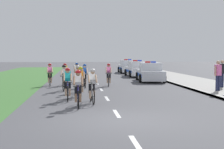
# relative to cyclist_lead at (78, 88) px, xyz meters

# --- Properties ---
(ground_plane) EXTENTS (160.00, 160.00, 0.00)m
(ground_plane) POSITION_rel_cyclist_lead_xyz_m (1.39, -2.75, -0.79)
(ground_plane) COLOR #4C4C51
(sidewalk_slab) EXTENTS (3.96, 60.00, 0.12)m
(sidewalk_slab) POSITION_rel_cyclist_lead_xyz_m (8.71, 11.25, -0.73)
(sidewalk_slab) COLOR gray
(sidewalk_slab) RESTS_ON ground
(kerb_edge) EXTENTS (0.16, 60.00, 0.13)m
(kerb_edge) POSITION_rel_cyclist_lead_xyz_m (6.80, 11.25, -0.72)
(kerb_edge) COLOR #9E9E99
(kerb_edge) RESTS_ON ground
(lane_markings_centre) EXTENTS (0.14, 21.60, 0.01)m
(lane_markings_centre) POSITION_rel_cyclist_lead_xyz_m (1.39, 4.43, -0.78)
(lane_markings_centre) COLOR white
(lane_markings_centre) RESTS_ON ground
(cyclist_lead) EXTENTS (0.42, 1.72, 1.56)m
(cyclist_lead) POSITION_rel_cyclist_lead_xyz_m (0.00, 0.00, 0.00)
(cyclist_lead) COLOR black
(cyclist_lead) RESTS_ON ground
(cyclist_second) EXTENTS (0.44, 1.72, 1.56)m
(cyclist_second) POSITION_rel_cyclist_lead_xyz_m (0.61, 1.05, 0.00)
(cyclist_second) COLOR black
(cyclist_second) RESTS_ON ground
(cyclist_third) EXTENTS (0.42, 1.72, 1.56)m
(cyclist_third) POSITION_rel_cyclist_lead_xyz_m (-0.48, 2.00, 0.00)
(cyclist_third) COLOR black
(cyclist_third) RESTS_ON ground
(cyclist_fourth) EXTENTS (0.42, 1.72, 1.56)m
(cyclist_fourth) POSITION_rel_cyclist_lead_xyz_m (0.13, 3.44, 0.00)
(cyclist_fourth) COLOR black
(cyclist_fourth) RESTS_ON ground
(cyclist_fifth) EXTENTS (0.44, 1.72, 1.56)m
(cyclist_fifth) POSITION_rel_cyclist_lead_xyz_m (-0.01, 5.12, 0.00)
(cyclist_fifth) COLOR black
(cyclist_fifth) RESTS_ON ground
(cyclist_sixth) EXTENTS (0.44, 1.72, 1.56)m
(cyclist_sixth) POSITION_rel_cyclist_lead_xyz_m (-0.80, 6.08, 0.00)
(cyclist_sixth) COLOR black
(cyclist_sixth) RESTS_ON ground
(cyclist_seventh) EXTENTS (0.44, 1.72, 1.56)m
(cyclist_seventh) POSITION_rel_cyclist_lead_xyz_m (0.39, 7.79, 0.00)
(cyclist_seventh) COLOR black
(cyclist_seventh) RESTS_ON ground
(cyclist_eighth) EXTENTS (0.45, 1.72, 1.56)m
(cyclist_eighth) POSITION_rel_cyclist_lead_xyz_m (2.04, 8.55, 0.00)
(cyclist_eighth) COLOR black
(cyclist_eighth) RESTS_ON ground
(cyclist_ninth) EXTENTS (0.42, 1.72, 1.56)m
(cyclist_ninth) POSITION_rel_cyclist_lead_xyz_m (-0.90, 9.31, 0.00)
(cyclist_ninth) COLOR black
(cyclist_ninth) RESTS_ON ground
(cyclist_tenth) EXTENTS (0.45, 1.72, 1.56)m
(cyclist_tenth) POSITION_rel_cyclist_lead_xyz_m (-1.93, 9.17, 0.00)
(cyclist_tenth) COLOR black
(cyclist_tenth) RESTS_ON ground
(cyclist_eleventh) EXTENTS (0.45, 1.72, 1.56)m
(cyclist_eleventh) POSITION_rel_cyclist_lead_xyz_m (-0.14, 10.88, 0.00)
(cyclist_eleventh) COLOR black
(cyclist_eleventh) RESTS_ON ground
(police_car_nearest) EXTENTS (2.28, 4.54, 1.59)m
(police_car_nearest) POSITION_rel_cyclist_lead_xyz_m (5.67, 12.06, -0.11)
(police_car_nearest) COLOR silver
(police_car_nearest) RESTS_ON ground
(police_car_second) EXTENTS (2.02, 4.41, 1.59)m
(police_car_second) POSITION_rel_cyclist_lead_xyz_m (5.67, 17.83, -0.11)
(police_car_second) COLOR white
(police_car_second) RESTS_ON ground
(police_car_third) EXTENTS (2.07, 4.43, 1.59)m
(police_car_third) POSITION_rel_cyclist_lead_xyz_m (5.67, 23.91, -0.11)
(police_car_third) COLOR silver
(police_car_third) RESTS_ON ground
(spectator_middle) EXTENTS (0.49, 0.37, 1.68)m
(spectator_middle) POSITION_rel_cyclist_lead_xyz_m (7.73, 4.14, 0.30)
(spectator_middle) COLOR #23284C
(spectator_middle) RESTS_ON sidewalk_slab
(spectator_back) EXTENTS (0.47, 0.39, 1.68)m
(spectator_back) POSITION_rel_cyclist_lead_xyz_m (8.79, 5.94, 0.30)
(spectator_back) COLOR #23284C
(spectator_back) RESTS_ON sidewalk_slab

